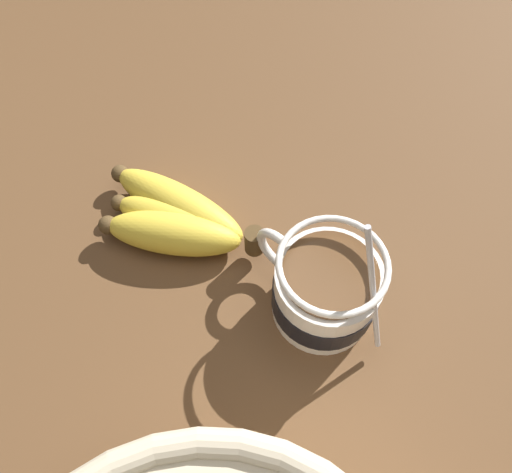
% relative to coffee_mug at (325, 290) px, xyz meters
% --- Properties ---
extents(table, '(1.20, 1.20, 0.03)m').
position_rel_coffee_mug_xyz_m(table, '(0.09, 0.00, -0.05)').
color(table, brown).
rests_on(table, ground).
extents(coffee_mug, '(0.15, 0.10, 0.17)m').
position_rel_coffee_mug_xyz_m(coffee_mug, '(0.00, 0.00, 0.00)').
color(coffee_mug, white).
rests_on(coffee_mug, table).
extents(banana_bunch, '(0.19, 0.12, 0.04)m').
position_rel_coffee_mug_xyz_m(banana_bunch, '(0.17, 0.03, -0.02)').
color(banana_bunch, '#4C381E').
rests_on(banana_bunch, table).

